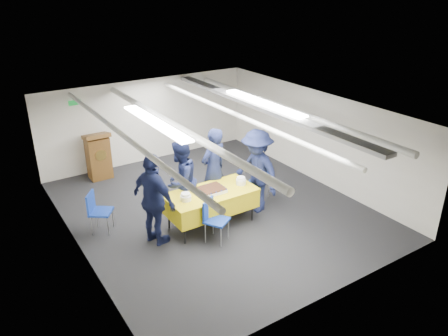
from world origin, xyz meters
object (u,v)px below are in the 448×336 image
Objects in this scene: podium at (98,156)px; chair_left at (96,208)px; chair_near at (213,216)px; sailor_a at (214,170)px; sheet_cake at (211,190)px; sailor_d at (257,171)px; serving_table at (211,201)px; sailor_c at (154,200)px; chair_right at (261,176)px; sailor_b at (181,181)px.

chair_left is (-0.89, -2.54, -0.08)m from podium.
chair_near is 1.37m from sailor_a.
sheet_cake is 0.30× the size of sailor_d.
serving_table is 1.31m from sailor_c.
chair_right is (1.64, 0.44, -0.03)m from serving_table.
podium is 0.67× the size of sailor_c.
sheet_cake is 0.30× the size of sailor_a.
chair_right is at bearing 143.62° from sailor_b.
sailor_b is 0.95× the size of sailor_d.
chair_left is (-2.08, 1.05, -0.29)m from sheet_cake.
sailor_c reaches higher than sheet_cake.
sailor_b reaches higher than chair_near.
sheet_cake is 0.64× the size of chair_left.
chair_left is 1.78m from sailor_b.
sailor_b is 1.00m from sailor_c.
chair_near is 1.00× the size of chair_left.
serving_table is 2.15× the size of chair_right.
chair_right is at bearing -47.88° from podium.
chair_near is at bearing -117.68° from sheet_cake.
sailor_a is 0.94m from sailor_d.
sheet_cake is 0.64× the size of chair_right.
sheet_cake is 0.45× the size of podium.
sailor_a is 1.06× the size of sailor_b.
podium is 4.20m from chair_near.
sailor_c reaches higher than chair_left.
sheet_cake is 1.18m from sailor_d.
serving_table is 0.82m from sailor_a.
chair_right is at bearing -9.09° from chair_left.
sailor_d reaches higher than sailor_b.
sailor_a is at bearing -88.16° from sailor_c.
chair_left is 1.37m from sailor_c.
serving_table is 0.99× the size of sailor_a.
chair_left is 0.47× the size of sailor_c.
chair_left is at bearing 139.45° from chair_near.
podium is at bearing 108.32° from sheet_cake.
serving_table is at bearing -26.35° from chair_left.
sailor_c is (-1.68, -0.57, -0.01)m from sailor_a.
sheet_cake is at bearing -95.87° from sailor_d.
chair_near is 1.19m from sailor_c.
chair_right is 0.49× the size of sailor_b.
podium is at bearing -108.84° from sailor_b.
sailor_a is (0.70, 1.10, 0.42)m from chair_near.
sailor_b reaches higher than chair_left.
serving_table is 2.15× the size of chair_left.
sailor_c is (-0.98, 0.53, 0.40)m from chair_near.
podium reaches higher than serving_table.
sailor_c reaches higher than serving_table.
chair_right is 3.77m from chair_left.
chair_near is at bearing -76.90° from sailor_d.
sailor_b is at bearing 126.87° from serving_table.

